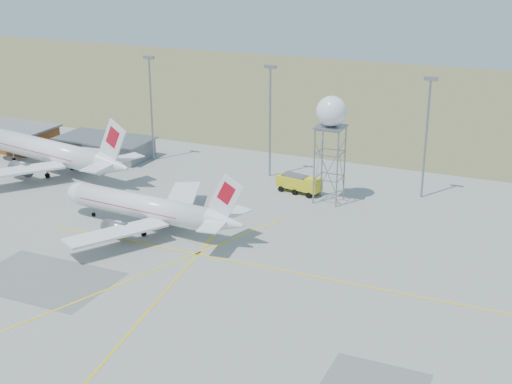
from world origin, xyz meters
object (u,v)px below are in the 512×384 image
at_px(airliner_far, 53,153).
at_px(fire_truck, 300,184).
at_px(radar_tower, 330,144).
at_px(airliner_main, 146,208).

distance_m(airliner_far, fire_truck, 46.78).
height_order(radar_tower, fire_truck, radar_tower).
bearing_deg(radar_tower, fire_truck, 160.87).
xyz_separation_m(airliner_main, airliner_far, (-30.55, 16.34, 0.52)).
distance_m(airliner_main, fire_truck, 29.01).
height_order(airliner_main, radar_tower, radar_tower).
height_order(airliner_far, fire_truck, airliner_far).
bearing_deg(airliner_main, fire_truck, -117.52).
distance_m(radar_tower, fire_truck, 10.48).
relative_size(airliner_far, fire_truck, 4.45).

